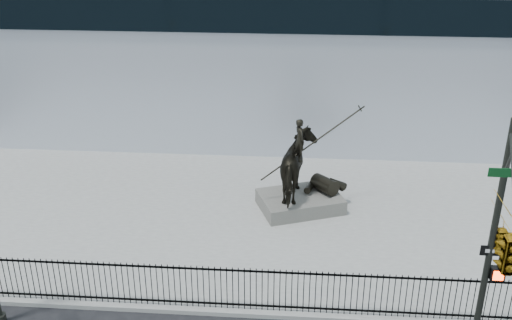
{
  "coord_description": "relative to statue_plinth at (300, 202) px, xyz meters",
  "views": [
    {
      "loc": [
        1.86,
        -13.73,
        11.91
      ],
      "look_at": [
        0.32,
        6.0,
        3.09
      ],
      "focal_mm": 42.0,
      "sensor_mm": 36.0,
      "label": 1
    }
  ],
  "objects": [
    {
      "name": "traffic_signal_right",
      "position": [
        4.49,
        -9.89,
        4.4
      ],
      "size": [
        2.17,
        6.86,
        7.0
      ],
      "color": "black",
      "rests_on": "ground"
    },
    {
      "name": "building",
      "position": [
        -1.98,
        12.11,
        4.05
      ],
      "size": [
        44.0,
        14.0,
        9.0
      ],
      "primitive_type": "cube",
      "color": "silver",
      "rests_on": "ground"
    },
    {
      "name": "picket_fence",
      "position": [
        -1.98,
        -6.64,
        0.45
      ],
      "size": [
        22.1,
        0.1,
        1.5
      ],
      "color": "black",
      "rests_on": "plaza"
    },
    {
      "name": "equestrian_statue",
      "position": [
        0.06,
        0.02,
        1.55
      ],
      "size": [
        3.84,
        3.12,
        3.46
      ],
      "rotation": [
        0.0,
        0.0,
        0.36
      ],
      "color": "black",
      "rests_on": "statue_plinth"
    },
    {
      "name": "statue_plinth",
      "position": [
        0.0,
        0.0,
        0.0
      ],
      "size": [
        3.75,
        3.17,
        0.6
      ],
      "primitive_type": "cube",
      "rotation": [
        0.0,
        0.0,
        0.36
      ],
      "color": "#585550",
      "rests_on": "plaza"
    },
    {
      "name": "plaza",
      "position": [
        -1.98,
        -0.89,
        -0.37
      ],
      "size": [
        30.0,
        12.0,
        0.15
      ],
      "primitive_type": "cube",
      "color": "gray",
      "rests_on": "ground"
    }
  ]
}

